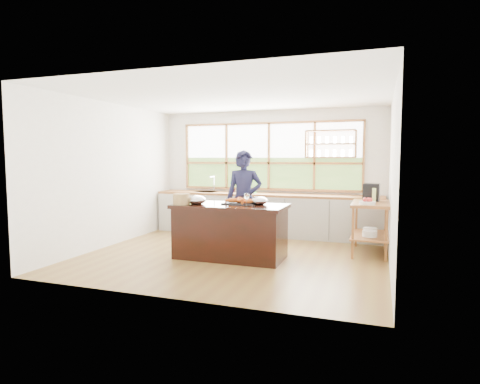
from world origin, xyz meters
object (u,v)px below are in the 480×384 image
at_px(island, 230,231).
at_px(cook, 244,200).
at_px(wicker_basket, 181,199).
at_px(espresso_machine, 371,192).

distance_m(island, cook, 0.87).
relative_size(cook, wicker_basket, 6.59).
height_order(cook, wicker_basket, cook).
distance_m(island, espresso_machine, 2.64).
bearing_deg(cook, island, -103.97).
bearing_deg(espresso_machine, cook, -161.15).
bearing_deg(cook, espresso_machine, 0.67).
bearing_deg(wicker_basket, espresso_machine, 28.08).
distance_m(cook, wicker_basket, 1.25).
bearing_deg(island, espresso_machine, 31.46).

